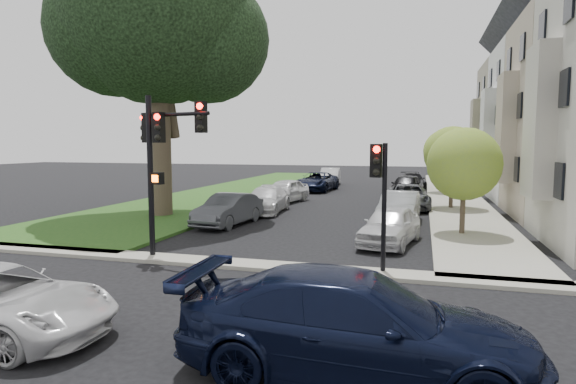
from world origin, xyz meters
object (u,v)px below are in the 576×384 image
(traffic_signal_secondary, at_px, (380,184))
(car_parked_6, at_px, (266,200))
(car_parked_1, at_px, (399,208))
(car_parked_3, at_px, (406,186))
(small_tree_a, at_px, (464,164))
(car_parked_9, at_px, (330,177))
(small_tree_b, at_px, (452,154))
(small_tree_c, at_px, (445,151))
(car_parked_2, at_px, (408,197))
(traffic_signal_main, at_px, (162,147))
(car_parked_8, at_px, (317,182))
(car_parked_0, at_px, (390,226))
(car_parked_5, at_px, (228,210))
(car_parked_7, at_px, (285,191))
(car_parked_4, at_px, (413,181))
(eucalyptus, at_px, (155,8))
(car_cross_far, at_px, (356,325))

(traffic_signal_secondary, relative_size, car_parked_6, 0.79)
(car_parked_1, relative_size, car_parked_3, 0.98)
(small_tree_a, bearing_deg, car_parked_9, 113.21)
(small_tree_a, distance_m, small_tree_b, 8.19)
(small_tree_c, height_order, car_parked_2, small_tree_c)
(traffic_signal_main, bearing_deg, car_parked_8, 90.04)
(car_parked_0, height_order, car_parked_5, car_parked_5)
(traffic_signal_secondary, height_order, car_parked_7, traffic_signal_secondary)
(small_tree_b, distance_m, car_parked_7, 10.25)
(car_parked_1, distance_m, car_parked_4, 18.59)
(car_parked_0, bearing_deg, car_parked_6, 146.89)
(traffic_signal_main, height_order, car_parked_3, traffic_signal_main)
(small_tree_c, distance_m, car_parked_5, 20.21)
(small_tree_a, distance_m, car_parked_9, 24.51)
(car_parked_5, bearing_deg, car_parked_3, 68.38)
(traffic_signal_main, xyz_separation_m, car_parked_6, (-0.11, 10.87, -2.92))
(car_parked_0, bearing_deg, small_tree_a, 52.89)
(traffic_signal_secondary, bearing_deg, car_parked_0, 89.38)
(eucalyptus, xyz_separation_m, small_tree_a, (14.46, -1.36, -7.43))
(traffic_signal_main, relative_size, car_parked_7, 1.19)
(small_tree_c, xyz_separation_m, car_parked_6, (-9.70, -13.00, -2.48))
(eucalyptus, xyz_separation_m, car_parked_4, (12.10, 19.40, -9.68))
(eucalyptus, distance_m, car_parked_3, 19.72)
(small_tree_a, height_order, car_parked_1, small_tree_a)
(car_parked_6, distance_m, car_parked_9, 18.26)
(eucalyptus, distance_m, car_cross_far, 20.87)
(small_tree_c, distance_m, car_parked_8, 9.92)
(eucalyptus, bearing_deg, car_parked_3, 46.78)
(car_parked_1, bearing_deg, car_cross_far, -86.40)
(small_tree_a, bearing_deg, car_parked_2, 106.84)
(car_parked_1, distance_m, car_parked_9, 21.46)
(car_parked_6, bearing_deg, car_parked_9, 86.26)
(small_tree_c, xyz_separation_m, car_cross_far, (-2.56, -30.09, -2.34))
(car_parked_7, distance_m, car_parked_8, 7.88)
(eucalyptus, height_order, car_parked_8, eucalyptus)
(traffic_signal_main, xyz_separation_m, car_parked_9, (-0.03, 29.13, -2.84))
(car_parked_6, distance_m, car_parked_7, 4.57)
(traffic_signal_secondary, bearing_deg, car_parked_3, 89.72)
(eucalyptus, height_order, small_tree_c, eucalyptus)
(car_parked_9, bearing_deg, car_cross_far, -84.60)
(car_parked_0, distance_m, car_parked_6, 9.66)
(car_parked_9, bearing_deg, car_parked_1, -76.74)
(car_parked_4, xyz_separation_m, car_parked_8, (-7.25, -4.14, 0.09))
(car_cross_far, xyz_separation_m, car_parked_7, (-7.39, 21.65, -0.08))
(small_tree_c, bearing_deg, car_parked_1, -99.75)
(car_parked_7, bearing_deg, car_cross_far, -60.06)
(car_parked_3, bearing_deg, car_parked_4, 95.99)
(car_parked_4, xyz_separation_m, car_parked_5, (-7.72, -20.92, 0.06))
(car_parked_2, xyz_separation_m, car_parked_9, (-7.26, 14.64, 0.07))
(eucalyptus, relative_size, small_tree_b, 3.22)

